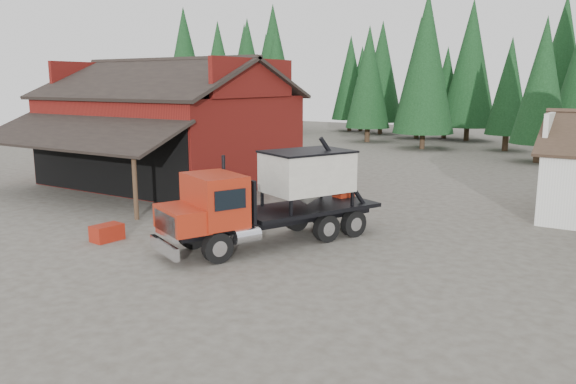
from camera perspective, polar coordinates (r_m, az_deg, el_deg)
The scene contains 8 objects.
ground at distance 19.68m, azimuth -8.42°, elevation -6.09°, with size 120.00×120.00×0.00m, color #4A453A.
red_barn at distance 33.70m, azimuth -11.86°, elevation 5.60°, with size 12.80×13.63×7.18m.
conifer_backdrop at distance 57.83m, azimuth 19.80°, elevation 4.69°, with size 76.00×16.00×16.00m, color black, non-canonical shape.
near_pine_a at distance 54.41m, azimuth -7.06°, elevation 11.64°, with size 4.40×4.40×11.40m.
near_pine_b at distance 44.66m, azimuth 24.47°, elevation 10.25°, with size 3.96×3.96×10.40m.
near_pine_d at distance 50.93m, azimuth 13.82°, elevation 12.59°, with size 5.28×5.28×13.40m.
feed_truck at distance 20.21m, azimuth -1.38°, elevation -0.30°, with size 5.49×8.62×3.81m.
equip_box at distance 21.87m, azimuth -17.91°, elevation -3.95°, with size 0.70×1.10×0.60m, color maroon.
Camera 1 is at (12.34, -14.21, 5.76)m, focal length 35.00 mm.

